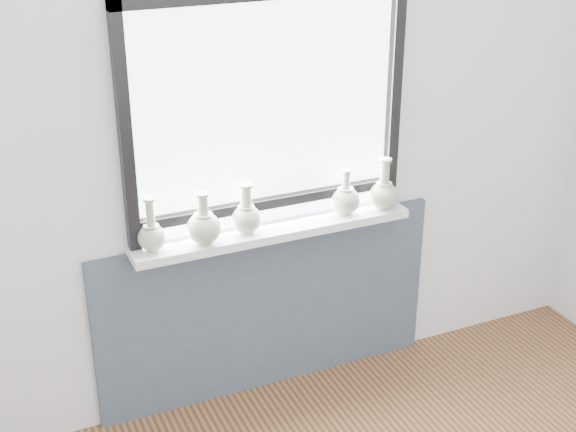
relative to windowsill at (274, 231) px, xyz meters
name	(u,v)px	position (x,y,z in m)	size (l,w,h in m)	color
back_wall	(264,136)	(0.00, 0.10, 0.42)	(3.60, 0.02, 2.60)	silver
apron_panel	(269,309)	(0.00, 0.07, -0.45)	(1.70, 0.03, 0.86)	#404B5C
windowsill	(274,231)	(0.00, 0.00, 0.00)	(1.32, 0.18, 0.04)	silver
window	(267,108)	(0.00, 0.06, 0.56)	(1.30, 0.06, 1.05)	black
vase_a	(152,234)	(-0.56, 0.00, 0.09)	(0.12, 0.12, 0.24)	#A1B795
vase_b	(204,226)	(-0.34, -0.03, 0.10)	(0.15, 0.15, 0.23)	#A1B795
vase_c	(246,216)	(-0.13, 0.00, 0.10)	(0.14, 0.14, 0.23)	#A1B795
vase_d	(345,199)	(0.37, 0.00, 0.09)	(0.14, 0.14, 0.22)	#A1B795
vase_e	(384,193)	(0.56, -0.02, 0.10)	(0.14, 0.14, 0.25)	#A1B795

